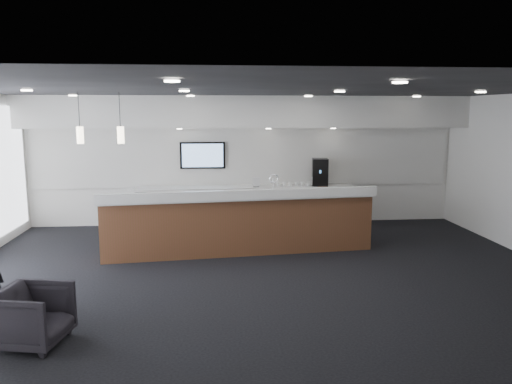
{
  "coord_description": "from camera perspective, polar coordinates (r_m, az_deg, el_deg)",
  "views": [
    {
      "loc": [
        -0.82,
        -7.76,
        2.67
      ],
      "look_at": [
        0.01,
        1.3,
        1.19
      ],
      "focal_mm": 35.0,
      "sensor_mm": 36.0,
      "label": 1
    }
  ],
  "objects": [
    {
      "name": "ground",
      "position": [
        8.24,
        0.77,
        -9.66
      ],
      "size": [
        10.0,
        10.0,
        0.0
      ],
      "primitive_type": "plane",
      "color": "black",
      "rests_on": "ground"
    },
    {
      "name": "ceiling",
      "position": [
        7.81,
        0.81,
        11.67
      ],
      "size": [
        10.0,
        8.0,
        0.02
      ],
      "primitive_type": "cube",
      "color": "black",
      "rests_on": "back_wall"
    },
    {
      "name": "back_wall",
      "position": [
        11.84,
        -1.25,
        3.57
      ],
      "size": [
        10.0,
        0.02,
        3.0
      ],
      "primitive_type": "cube",
      "color": "white",
      "rests_on": "ground"
    },
    {
      "name": "soffit_bulkhead",
      "position": [
        11.34,
        -1.11,
        9.14
      ],
      "size": [
        10.0,
        0.9,
        0.7
      ],
      "primitive_type": "cube",
      "color": "silver",
      "rests_on": "back_wall"
    },
    {
      "name": "alcove_panel",
      "position": [
        11.8,
        -1.24,
        4.03
      ],
      "size": [
        9.8,
        0.06,
        1.4
      ],
      "primitive_type": "cube",
      "color": "silver",
      "rests_on": "back_wall"
    },
    {
      "name": "back_credenza",
      "position": [
        11.63,
        -1.1,
        -1.63
      ],
      "size": [
        5.06,
        0.66,
        0.95
      ],
      "color": "#A1A3AA",
      "rests_on": "ground"
    },
    {
      "name": "wall_tv",
      "position": [
        11.71,
        -6.12,
        4.19
      ],
      "size": [
        1.05,
        0.08,
        0.62
      ],
      "color": "black",
      "rests_on": "back_wall"
    },
    {
      "name": "pendant_left",
      "position": [
        8.71,
        -15.78,
        6.13
      ],
      "size": [
        0.12,
        0.12,
        0.3
      ],
      "primitive_type": "cylinder",
      "color": "#FFECC6",
      "rests_on": "ceiling"
    },
    {
      "name": "pendant_right",
      "position": [
        8.86,
        -20.25,
        5.96
      ],
      "size": [
        0.12,
        0.12,
        0.3
      ],
      "primitive_type": "cylinder",
      "color": "#FFECC6",
      "rests_on": "ceiling"
    },
    {
      "name": "ceiling_can_lights",
      "position": [
        7.8,
        0.81,
        11.45
      ],
      "size": [
        7.0,
        5.0,
        0.02
      ],
      "primitive_type": null,
      "color": "white",
      "rests_on": "ceiling"
    },
    {
      "name": "service_counter",
      "position": [
        9.5,
        -1.92,
        -3.5
      ],
      "size": [
        5.21,
        1.36,
        1.49
      ],
      "rotation": [
        0.0,
        0.0,
        0.1
      ],
      "color": "brown",
      "rests_on": "ground"
    },
    {
      "name": "coffee_machine",
      "position": [
        11.73,
        7.32,
        2.27
      ],
      "size": [
        0.41,
        0.51,
        0.63
      ],
      "rotation": [
        0.0,
        0.0,
        -0.15
      ],
      "color": "black",
      "rests_on": "back_credenza"
    },
    {
      "name": "info_sign_left",
      "position": [
        11.42,
        0.03,
        1.13
      ],
      "size": [
        0.16,
        0.02,
        0.22
      ],
      "primitive_type": "cube",
      "rotation": [
        0.0,
        0.0,
        -0.02
      ],
      "color": "silver",
      "rests_on": "back_credenza"
    },
    {
      "name": "info_sign_right",
      "position": [
        11.66,
        6.59,
        1.23
      ],
      "size": [
        0.16,
        0.03,
        0.21
      ],
      "primitive_type": "cube",
      "rotation": [
        0.0,
        0.0,
        0.09
      ],
      "color": "silver",
      "rests_on": "back_credenza"
    },
    {
      "name": "armchair",
      "position": [
        6.43,
        -24.2,
        -12.83
      ],
      "size": [
        0.89,
        0.87,
        0.69
      ],
      "primitive_type": "imported",
      "rotation": [
        0.0,
        0.0,
        1.36
      ],
      "color": "black",
      "rests_on": "ground"
    },
    {
      "name": "cup_0",
      "position": [
        11.68,
        5.99,
        0.96
      ],
      "size": [
        0.1,
        0.1,
        0.1
      ],
      "primitive_type": "imported",
      "color": "white",
      "rests_on": "back_credenza"
    },
    {
      "name": "cup_1",
      "position": [
        11.65,
        5.32,
        0.95
      ],
      "size": [
        0.14,
        0.14,
        0.1
      ],
      "primitive_type": "imported",
      "rotation": [
        0.0,
        0.0,
        0.65
      ],
      "color": "white",
      "rests_on": "back_credenza"
    },
    {
      "name": "cup_2",
      "position": [
        11.63,
        4.64,
        0.94
      ],
      "size": [
        0.13,
        0.13,
        0.1
      ],
      "primitive_type": "imported",
      "rotation": [
        0.0,
        0.0,
        1.29
      ],
      "color": "white",
      "rests_on": "back_credenza"
    },
    {
      "name": "cup_3",
      "position": [
        11.61,
        3.96,
        0.93
      ],
      "size": [
        0.13,
        0.13,
        0.1
      ],
      "primitive_type": "imported",
      "rotation": [
        0.0,
        0.0,
        1.94
      ],
      "color": "white",
      "rests_on": "back_credenza"
    },
    {
      "name": "cup_4",
      "position": [
        11.58,
        3.27,
        0.92
      ],
      "size": [
        0.14,
        0.14,
        0.1
      ],
      "primitive_type": "imported",
      "rotation": [
        0.0,
        0.0,
        2.58
      ],
      "color": "white",
      "rests_on": "back_credenza"
    },
    {
      "name": "cup_5",
      "position": [
        11.56,
        2.59,
        0.91
      ],
      "size": [
        0.11,
        0.11,
        0.1
      ],
      "primitive_type": "imported",
      "rotation": [
        0.0,
        0.0,
        3.23
      ],
      "color": "white",
      "rests_on": "back_credenza"
    }
  ]
}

